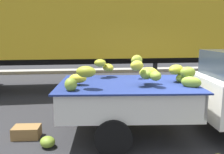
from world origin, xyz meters
The scene contains 6 objects.
ground centered at (0.00, 0.00, 0.00)m, with size 220.00×220.00×0.00m, color #28282B.
curb_strip centered at (0.00, 8.71, 0.08)m, with size 80.00×0.80×0.16m, color gray.
pickup_truck centered at (0.52, -0.06, 0.89)m, with size 4.82×2.24×1.70m.
semi_trailer centered at (-2.70, 4.60, 2.54)m, with size 12.03×2.73×3.95m.
fallen_banana_bunch_near_tailgate centered at (-2.83, -0.28, 0.10)m, with size 0.30×0.26×0.20m, color olive.
produce_crate centered at (-3.30, 0.20, 0.12)m, with size 0.52×0.36×0.23m, color olive.
Camera 1 is at (-2.15, -4.48, 2.01)m, focal length 38.44 mm.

